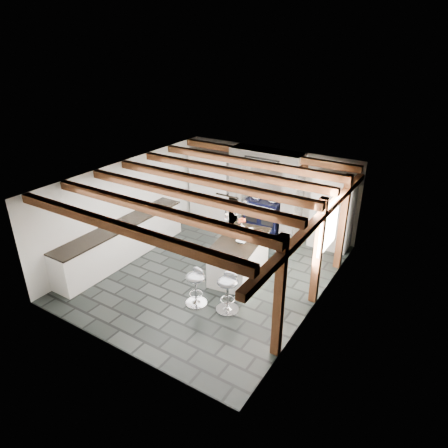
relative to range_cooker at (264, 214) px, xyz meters
The scene contains 6 objects.
ground 2.72m from the range_cooker, 90.00° to the right, with size 6.00×6.00×0.00m, color black.
room_shell 1.52m from the range_cooker, 115.80° to the right, with size 6.00×6.03×6.00m.
range_cooker is the anchor object (origin of this frame).
kitchen_island 2.45m from the range_cooker, 76.33° to the right, with size 1.15×1.87×1.16m.
bar_stool_near 3.86m from the range_cooker, 73.70° to the right, with size 0.49×0.49×0.86m.
bar_stool_far 3.89m from the range_cooker, 83.66° to the right, with size 0.46×0.46×0.82m.
Camera 1 is at (4.51, -6.61, 5.01)m, focal length 32.00 mm.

